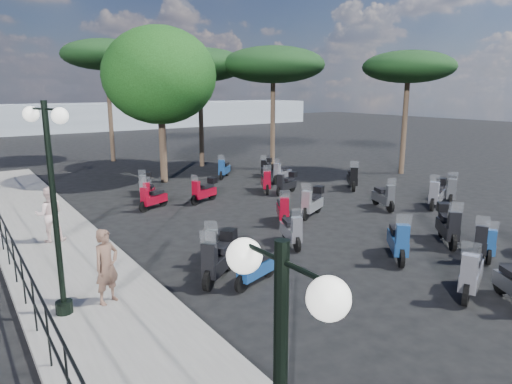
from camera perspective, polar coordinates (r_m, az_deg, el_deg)
ground at (r=14.75m, az=4.42°, el=-5.73°), size 120.00×120.00×0.00m
sidewalk at (r=14.80m, az=-23.77°, el=-6.44°), size 3.00×30.00×0.15m
railing at (r=14.23m, az=-29.05°, el=-4.26°), size 0.04×26.04×1.10m
lamp_post_1 at (r=9.71m, az=-24.01°, el=-0.59°), size 0.64×1.21×4.31m
woman at (r=10.35m, az=-18.17°, el=-8.81°), size 0.71×0.60×1.64m
pedestrian_far at (r=15.02m, az=-24.37°, el=-2.56°), size 0.93×0.79×1.69m
scooter_1 at (r=11.17m, az=-0.16°, el=-9.52°), size 1.50×0.72×1.24m
scooter_2 at (r=11.46m, az=-4.61°, el=-8.30°), size 1.56×1.29×1.48m
scooter_3 at (r=12.72m, az=-4.98°, el=-6.62°), size 1.20×1.27×1.31m
scooter_4 at (r=18.48m, az=-12.76°, el=-0.84°), size 1.44×0.80×1.23m
scooter_5 at (r=21.22m, az=-13.67°, el=0.95°), size 0.96×1.36×1.22m
scooter_7 at (r=13.36m, az=17.34°, el=-5.95°), size 1.33×1.46×1.48m
scooter_8 at (r=13.90m, az=4.46°, el=-4.93°), size 0.79×1.57×1.31m
scooter_9 at (r=16.19m, az=3.37°, el=-2.34°), size 0.99×1.46×1.32m
scooter_10 at (r=19.24m, az=-6.50°, el=0.10°), size 1.52×0.84×1.28m
scooter_11 at (r=19.63m, az=-13.25°, el=-0.10°), size 0.89×1.34×1.20m
scooter_12 at (r=11.71m, az=25.28°, el=-9.31°), size 1.74×0.96×1.48m
scooter_13 at (r=15.22m, az=22.84°, el=-3.93°), size 1.41×1.49×1.49m
scooter_14 at (r=14.38m, az=26.28°, el=-5.57°), size 1.55×0.96×1.36m
scooter_15 at (r=17.12m, az=7.06°, el=-1.36°), size 1.60×0.98×1.38m
scooter_16 at (r=21.11m, az=1.23°, el=1.39°), size 1.02×1.54×1.35m
scooter_17 at (r=24.48m, az=-4.02°, el=2.83°), size 1.26×1.27×1.34m
scooter_20 at (r=14.43m, az=26.99°, el=-5.78°), size 1.32×0.96×1.22m
scooter_21 at (r=18.78m, az=15.67°, el=-0.65°), size 0.84×1.61×1.35m
scooter_22 at (r=20.75m, az=3.83°, el=1.04°), size 1.50×0.76×1.24m
scooter_23 at (r=23.25m, az=3.25°, el=2.31°), size 1.58×0.85×1.33m
scooter_26 at (r=19.67m, az=21.71°, el=-0.25°), size 1.74×0.94×1.46m
scooter_27 at (r=20.78m, az=23.23°, el=0.23°), size 1.57×1.13×1.42m
scooter_28 at (r=22.15m, az=11.95°, el=1.64°), size 1.26×1.49×1.46m
scooter_29 at (r=25.01m, az=1.29°, el=3.05°), size 1.27×1.09×1.22m
broadleaf_tree at (r=23.43m, az=-11.95°, el=14.02°), size 5.55×5.55×7.67m
pine_0 at (r=28.20m, az=-7.07°, el=15.45°), size 5.68×5.68×7.06m
pine_1 at (r=26.96m, az=2.16°, el=15.58°), size 5.92×5.92×7.06m
pine_2 at (r=31.51m, az=-18.23°, el=15.94°), size 5.54×5.54×7.76m
pine_3 at (r=26.74m, az=18.53°, el=14.56°), size 4.95×4.95×6.71m
distant_hills at (r=56.66m, az=-25.63°, el=8.30°), size 70.00×8.00×3.00m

